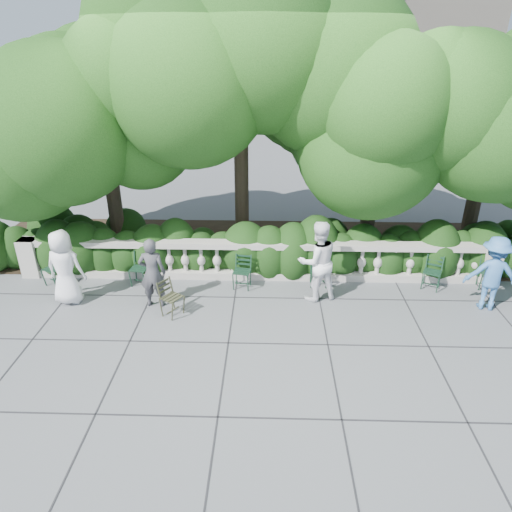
{
  "coord_description": "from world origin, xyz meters",
  "views": [
    {
      "loc": [
        0.29,
        -8.52,
        5.51
      ],
      "look_at": [
        0.0,
        1.0,
        1.0
      ],
      "focal_mm": 32.0,
      "sensor_mm": 36.0,
      "label": 1
    }
  ],
  "objects_px": {
    "chair_e": "(428,291)",
    "chair_weathered": "(178,317)",
    "chair_c": "(139,287)",
    "chair_f": "(486,291)",
    "chair_a": "(52,287)",
    "chair_d": "(318,288)",
    "person_older_blue": "(492,273)",
    "chair_b": "(241,290)",
    "person_casual_man": "(317,261)",
    "person_businessman": "(65,267)",
    "person_woman_grey": "(152,273)"
  },
  "relations": [
    {
      "from": "chair_c",
      "to": "chair_weathered",
      "type": "xyz_separation_m",
      "value": [
        1.21,
        -1.29,
        0.0
      ]
    },
    {
      "from": "chair_weathered",
      "to": "chair_b",
      "type": "bearing_deg",
      "value": -13.72
    },
    {
      "from": "chair_b",
      "to": "chair_d",
      "type": "relative_size",
      "value": 1.0
    },
    {
      "from": "chair_c",
      "to": "person_woman_grey",
      "type": "distance_m",
      "value": 1.3
    },
    {
      "from": "person_woman_grey",
      "to": "person_casual_man",
      "type": "bearing_deg",
      "value": -174.52
    },
    {
      "from": "chair_e",
      "to": "chair_a",
      "type": "bearing_deg",
      "value": -153.51
    },
    {
      "from": "chair_e",
      "to": "chair_f",
      "type": "bearing_deg",
      "value": 27.66
    },
    {
      "from": "chair_c",
      "to": "chair_f",
      "type": "distance_m",
      "value": 8.5
    },
    {
      "from": "person_businessman",
      "to": "person_older_blue",
      "type": "xyz_separation_m",
      "value": [
        9.53,
        0.03,
        -0.02
      ]
    },
    {
      "from": "chair_f",
      "to": "person_woman_grey",
      "type": "bearing_deg",
      "value": -162.5
    },
    {
      "from": "chair_d",
      "to": "person_older_blue",
      "type": "distance_m",
      "value": 3.89
    },
    {
      "from": "chair_a",
      "to": "chair_f",
      "type": "distance_m",
      "value": 10.66
    },
    {
      "from": "chair_e",
      "to": "chair_weathered",
      "type": "bearing_deg",
      "value": -141.4
    },
    {
      "from": "chair_d",
      "to": "chair_weathered",
      "type": "bearing_deg",
      "value": -155.39
    },
    {
      "from": "chair_e",
      "to": "chair_weathered",
      "type": "distance_m",
      "value": 6.03
    },
    {
      "from": "chair_e",
      "to": "chair_weathered",
      "type": "xyz_separation_m",
      "value": [
        -5.88,
        -1.33,
        0.0
      ]
    },
    {
      "from": "chair_b",
      "to": "chair_a",
      "type": "bearing_deg",
      "value": -171.2
    },
    {
      "from": "chair_weathered",
      "to": "person_casual_man",
      "type": "relative_size",
      "value": 0.44
    },
    {
      "from": "chair_b",
      "to": "chair_f",
      "type": "relative_size",
      "value": 1.0
    },
    {
      "from": "chair_d",
      "to": "person_older_blue",
      "type": "bearing_deg",
      "value": -10.57
    },
    {
      "from": "chair_d",
      "to": "person_casual_man",
      "type": "relative_size",
      "value": 0.44
    },
    {
      "from": "chair_d",
      "to": "person_casual_man",
      "type": "distance_m",
      "value": 1.08
    },
    {
      "from": "chair_c",
      "to": "chair_e",
      "type": "relative_size",
      "value": 1.0
    },
    {
      "from": "chair_b",
      "to": "person_woman_grey",
      "type": "distance_m",
      "value": 2.21
    },
    {
      "from": "chair_d",
      "to": "person_older_blue",
      "type": "xyz_separation_m",
      "value": [
        3.71,
        -0.77,
        0.87
      ]
    },
    {
      "from": "chair_e",
      "to": "person_businessman",
      "type": "relative_size",
      "value": 0.47
    },
    {
      "from": "chair_b",
      "to": "person_casual_man",
      "type": "height_order",
      "value": "person_casual_man"
    },
    {
      "from": "chair_c",
      "to": "chair_weathered",
      "type": "bearing_deg",
      "value": -37.81
    },
    {
      "from": "chair_weathered",
      "to": "chair_c",
      "type": "bearing_deg",
      "value": 77.04
    },
    {
      "from": "chair_f",
      "to": "person_older_blue",
      "type": "bearing_deg",
      "value": -104.86
    },
    {
      "from": "chair_a",
      "to": "chair_b",
      "type": "distance_m",
      "value": 4.68
    },
    {
      "from": "chair_a",
      "to": "person_casual_man",
      "type": "height_order",
      "value": "person_casual_man"
    },
    {
      "from": "chair_e",
      "to": "chair_weathered",
      "type": "height_order",
      "value": "same"
    },
    {
      "from": "person_businessman",
      "to": "chair_d",
      "type": "bearing_deg",
      "value": -165.07
    },
    {
      "from": "chair_b",
      "to": "chair_d",
      "type": "xyz_separation_m",
      "value": [
        1.9,
        0.18,
        0.0
      ]
    },
    {
      "from": "chair_a",
      "to": "person_woman_grey",
      "type": "height_order",
      "value": "person_woman_grey"
    },
    {
      "from": "chair_d",
      "to": "chair_f",
      "type": "xyz_separation_m",
      "value": [
        4.08,
        -0.02,
        0.0
      ]
    },
    {
      "from": "chair_f",
      "to": "person_casual_man",
      "type": "bearing_deg",
      "value": -162.72
    },
    {
      "from": "chair_b",
      "to": "chair_e",
      "type": "distance_m",
      "value": 4.57
    },
    {
      "from": "chair_c",
      "to": "chair_e",
      "type": "height_order",
      "value": "same"
    },
    {
      "from": "chair_e",
      "to": "person_casual_man",
      "type": "distance_m",
      "value": 2.98
    },
    {
      "from": "chair_b",
      "to": "chair_f",
      "type": "bearing_deg",
      "value": 10.64
    },
    {
      "from": "chair_c",
      "to": "chair_weathered",
      "type": "height_order",
      "value": "same"
    },
    {
      "from": "person_casual_man",
      "to": "person_businessman",
      "type": "bearing_deg",
      "value": -14.45
    },
    {
      "from": "chair_d",
      "to": "chair_c",
      "type": "bearing_deg",
      "value": -177.48
    },
    {
      "from": "chair_e",
      "to": "person_businessman",
      "type": "xyz_separation_m",
      "value": [
        -8.49,
        -0.75,
        0.89
      ]
    },
    {
      "from": "chair_a",
      "to": "chair_d",
      "type": "height_order",
      "value": "same"
    },
    {
      "from": "chair_weathered",
      "to": "person_businessman",
      "type": "xyz_separation_m",
      "value": [
        -2.61,
        0.58,
        0.89
      ]
    },
    {
      "from": "chair_weathered",
      "to": "person_older_blue",
      "type": "distance_m",
      "value": 7.0
    },
    {
      "from": "person_businessman",
      "to": "person_casual_man",
      "type": "bearing_deg",
      "value": -169.59
    }
  ]
}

